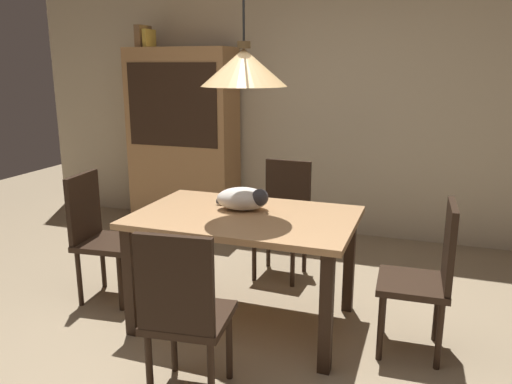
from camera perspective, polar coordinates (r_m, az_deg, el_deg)
The scene contains 12 objects.
ground at distance 3.06m, azimuth -4.82°, elevation -19.01°, with size 10.00×10.00×0.00m, color #998466.
back_wall at distance 5.09m, azimuth 7.34°, elevation 11.57°, with size 6.40×0.10×2.90m, color beige.
dining_table at distance 3.23m, azimuth -1.27°, elevation -4.28°, with size 1.40×0.90×0.75m.
chair_left_side at distance 3.79m, azimuth -17.51°, elevation -4.30°, with size 0.44×0.44×0.93m.
chair_right_side at distance 3.09m, azimuth 18.96°, elevation -8.64°, with size 0.42×0.42×0.93m.
chair_far_back at distance 4.06m, azimuth 3.15°, elevation -2.42°, with size 0.42×0.42×0.93m.
chair_near_front at distance 2.54m, azimuth -8.24°, elevation -13.14°, with size 0.44×0.44×0.93m.
cat_sleeping at distance 3.27m, azimuth -1.37°, elevation -0.76°, with size 0.40×0.29×0.16m.
pendant_lamp at distance 3.06m, azimuth -1.38°, elevation 14.03°, with size 0.52×0.52×1.30m.
hutch_bookcase at distance 5.30m, azimuth -8.24°, elevation 5.55°, with size 1.12×0.45×1.85m.
book_brown_thick at distance 5.46m, azimuth -12.72°, elevation 16.88°, with size 0.06×0.24×0.22m, color brown.
book_yellow_short at distance 5.42m, azimuth -12.06°, elevation 16.72°, with size 0.04×0.20×0.18m, color gold.
Camera 1 is at (1.08, -2.32, 1.67)m, focal length 35.15 mm.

